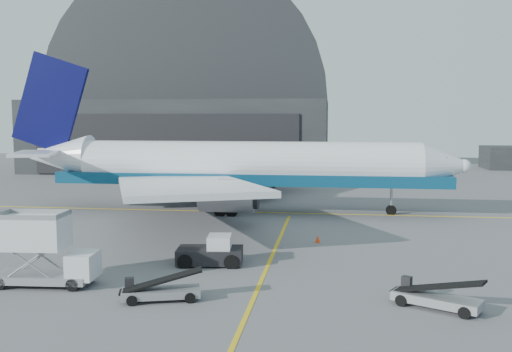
# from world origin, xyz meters

# --- Properties ---
(ground) EXTENTS (200.00, 200.00, 0.00)m
(ground) POSITION_xyz_m (0.00, 0.00, 0.00)
(ground) COLOR #565659
(ground) RESTS_ON ground
(taxi_lines) EXTENTS (80.00, 42.12, 0.02)m
(taxi_lines) POSITION_xyz_m (0.00, 12.67, 0.01)
(taxi_lines) COLOR gold
(taxi_lines) RESTS_ON ground
(hangar) EXTENTS (50.00, 28.30, 28.00)m
(hangar) POSITION_xyz_m (-22.00, 64.95, 9.54)
(hangar) COLOR black
(hangar) RESTS_ON ground
(airliner) EXTENTS (45.63, 44.25, 16.01)m
(airliner) POSITION_xyz_m (-5.96, 20.39, 4.48)
(airliner) COLOR white
(airliner) RESTS_ON ground
(catering_truck) EXTENTS (5.75, 2.48, 3.87)m
(catering_truck) POSITION_xyz_m (-11.94, -5.63, 1.96)
(catering_truck) COLOR gray
(catering_truck) RESTS_ON ground
(pushback_tug) EXTENTS (4.33, 2.80, 1.90)m
(pushback_tug) POSITION_xyz_m (-3.58, 0.14, 0.72)
(pushback_tug) COLOR black
(pushback_tug) RESTS_ON ground
(belt_loader_a) EXTENTS (4.28, 2.39, 1.60)m
(belt_loader_a) POSITION_xyz_m (-4.69, -7.27, 0.49)
(belt_loader_a) COLOR gray
(belt_loader_a) RESTS_ON ground
(belt_loader_b) EXTENTS (4.41, 3.24, 1.71)m
(belt_loader_b) POSITION_xyz_m (9.04, -6.61, 0.53)
(belt_loader_b) COLOR gray
(belt_loader_b) RESTS_ON ground
(traffic_cone) EXTENTS (0.38, 0.38, 0.55)m
(traffic_cone) POSITION_xyz_m (2.94, 7.33, 0.26)
(traffic_cone) COLOR #EA3807
(traffic_cone) RESTS_ON ground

